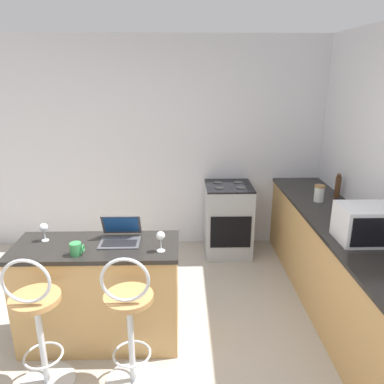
{
  "coord_description": "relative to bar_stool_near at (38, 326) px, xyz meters",
  "views": [
    {
      "loc": [
        0.34,
        -2.01,
        2.18
      ],
      "look_at": [
        0.43,
        1.7,
        0.98
      ],
      "focal_mm": 35.0,
      "sensor_mm": 36.0,
      "label": 1
    }
  ],
  "objects": [
    {
      "name": "storage_jar",
      "position": [
        2.43,
        1.49,
        0.46
      ],
      "size": [
        0.11,
        0.11,
        0.17
      ],
      "color": "silver",
      "rests_on": "counter_right"
    },
    {
      "name": "laptop",
      "position": [
        0.5,
        0.57,
        0.42
      ],
      "size": [
        0.32,
        0.28,
        0.2
      ],
      "color": "#47474C",
      "rests_on": "breakfast_bar"
    },
    {
      "name": "counter_right",
      "position": [
        2.46,
        0.86,
        -0.07
      ],
      "size": [
        0.6,
        3.1,
        0.88
      ],
      "color": "tan",
      "rests_on": "ground_plane"
    },
    {
      "name": "microwave",
      "position": [
        2.47,
        0.52,
        0.52
      ],
      "size": [
        0.45,
        0.34,
        0.29
      ],
      "color": "silver",
      "rests_on": "counter_right"
    },
    {
      "name": "wine_glass_short",
      "position": [
        -0.11,
        0.59,
        0.48
      ],
      "size": [
        0.07,
        0.07,
        0.15
      ],
      "color": "silver",
      "rests_on": "breakfast_bar"
    },
    {
      "name": "wine_glass_tall",
      "position": [
        0.84,
        0.38,
        0.49
      ],
      "size": [
        0.07,
        0.07,
        0.16
      ],
      "color": "silver",
      "rests_on": "breakfast_bar"
    },
    {
      "name": "stove_range",
      "position": [
        1.56,
        2.09,
        -0.07
      ],
      "size": [
        0.56,
        0.58,
        0.89
      ],
      "color": "#9EA3A8",
      "rests_on": "ground_plane"
    },
    {
      "name": "wall_back",
      "position": [
        0.67,
        2.43,
        0.79
      ],
      "size": [
        12.0,
        0.06,
        2.6
      ],
      "color": "silver",
      "rests_on": "ground_plane"
    },
    {
      "name": "bar_stool_far",
      "position": [
        0.63,
        0.0,
        0.0
      ],
      "size": [
        0.4,
        0.4,
        1.07
      ],
      "color": "silver",
      "rests_on": "ground_plane"
    },
    {
      "name": "breakfast_bar",
      "position": [
        0.31,
        0.5,
        -0.07
      ],
      "size": [
        1.3,
        0.54,
        0.88
      ],
      "color": "tan",
      "rests_on": "ground_plane"
    },
    {
      "name": "pepper_mill",
      "position": [
        2.67,
        1.61,
        0.5
      ],
      "size": [
        0.06,
        0.06,
        0.27
      ],
      "color": "#4C2D19",
      "rests_on": "counter_right"
    },
    {
      "name": "mug_green",
      "position": [
        0.21,
        0.34,
        0.42
      ],
      "size": [
        0.1,
        0.09,
        0.1
      ],
      "color": "#338447",
      "rests_on": "breakfast_bar"
    },
    {
      "name": "bar_stool_near",
      "position": [
        0.0,
        0.0,
        0.0
      ],
      "size": [
        0.4,
        0.4,
        1.07
      ],
      "color": "silver",
      "rests_on": "ground_plane"
    }
  ]
}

